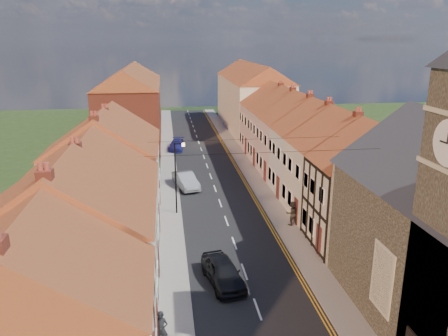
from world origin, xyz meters
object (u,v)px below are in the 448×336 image
(pedestrian_left, at_px, (161,329))
(car_near, at_px, (223,272))
(lamppost, at_px, (177,174))
(pedestrian_right, at_px, (292,213))
(car_far, at_px, (177,145))
(car_mid, at_px, (186,180))

(pedestrian_left, bearing_deg, car_near, 70.49)
(pedestrian_left, bearing_deg, lamppost, 100.73)
(pedestrian_left, height_order, pedestrian_right, pedestrian_right)
(lamppost, distance_m, car_far, 22.30)
(car_far, xyz_separation_m, pedestrian_right, (8.07, -25.73, 0.43))
(lamppost, height_order, pedestrian_left, lamppost)
(car_near, distance_m, pedestrian_left, 6.32)
(car_near, relative_size, car_mid, 0.97)
(car_mid, xyz_separation_m, car_far, (-0.40, 15.42, -0.10))
(pedestrian_right, bearing_deg, car_far, -80.30)
(pedestrian_left, xyz_separation_m, pedestrian_right, (9.97, 12.70, 0.08))
(car_mid, xyz_separation_m, pedestrian_left, (-2.30, -23.02, 0.25))
(car_mid, distance_m, pedestrian_right, 12.86)
(pedestrian_left, bearing_deg, car_mid, 99.54)
(car_near, bearing_deg, car_mid, 83.20)
(lamppost, xyz_separation_m, car_far, (0.61, 22.11, -2.89))
(car_far, relative_size, pedestrian_left, 2.54)
(car_near, bearing_deg, car_far, 81.95)
(car_near, xyz_separation_m, car_far, (-1.70, 33.25, -0.11))
(lamppost, bearing_deg, pedestrian_right, -22.68)
(car_near, distance_m, pedestrian_right, 9.86)
(car_mid, relative_size, car_far, 1.02)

